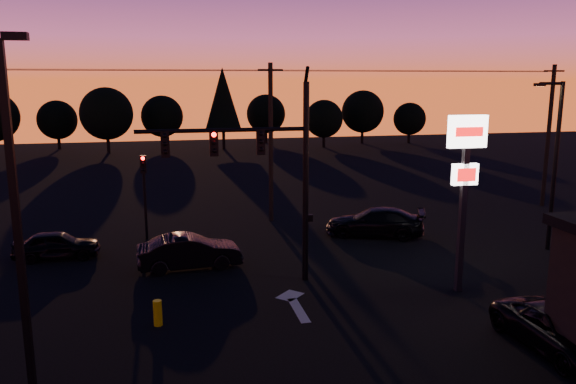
% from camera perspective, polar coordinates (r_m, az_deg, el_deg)
% --- Properties ---
extents(ground, '(120.00, 120.00, 0.00)m').
position_cam_1_polar(ground, '(19.45, 0.33, -13.18)').
color(ground, black).
rests_on(ground, ground).
extents(lane_arrow, '(1.20, 3.10, 0.01)m').
position_cam_1_polar(lane_arrow, '(21.04, 0.65, -11.20)').
color(lane_arrow, beige).
rests_on(lane_arrow, ground).
extents(traffic_signal_mast, '(6.79, 0.52, 8.58)m').
position_cam_1_polar(traffic_signal_mast, '(21.81, -2.25, 3.07)').
color(traffic_signal_mast, black).
rests_on(traffic_signal_mast, ground).
extents(secondary_signal, '(0.30, 0.31, 4.35)m').
position_cam_1_polar(secondary_signal, '(29.22, -14.40, 0.72)').
color(secondary_signal, black).
rests_on(secondary_signal, ground).
extents(parking_lot_light, '(1.25, 0.30, 9.14)m').
position_cam_1_polar(parking_lot_light, '(14.95, -26.03, -0.64)').
color(parking_lot_light, black).
rests_on(parking_lot_light, ground).
extents(pylon_sign, '(1.50, 0.28, 6.80)m').
position_cam_1_polar(pylon_sign, '(21.94, 17.57, 2.53)').
color(pylon_sign, black).
rests_on(pylon_sign, ground).
extents(streetlight, '(1.55, 0.35, 8.00)m').
position_cam_1_polar(streetlight, '(29.15, 25.42, 3.05)').
color(streetlight, black).
rests_on(streetlight, ground).
extents(utility_pole_1, '(1.40, 0.26, 9.00)m').
position_cam_1_polar(utility_pole_1, '(32.00, -1.76, 5.10)').
color(utility_pole_1, black).
rests_on(utility_pole_1, ground).
extents(utility_pole_2, '(1.40, 0.26, 9.00)m').
position_cam_1_polar(utility_pole_2, '(39.52, 24.94, 5.25)').
color(utility_pole_2, black).
rests_on(utility_pole_2, ground).
extents(power_wires, '(36.00, 1.22, 0.07)m').
position_cam_1_polar(power_wires, '(31.81, -1.80, 12.24)').
color(power_wires, black).
rests_on(power_wires, ground).
extents(bollard, '(0.29, 0.29, 0.87)m').
position_cam_1_polar(bollard, '(19.61, -13.10, -11.88)').
color(bollard, '#C5C000').
rests_on(bollard, ground).
extents(tree_1, '(4.54, 4.54, 5.71)m').
position_cam_1_polar(tree_1, '(71.42, -22.39, 6.79)').
color(tree_1, black).
rests_on(tree_1, ground).
extents(tree_2, '(5.77, 5.78, 7.26)m').
position_cam_1_polar(tree_2, '(65.63, -17.97, 7.58)').
color(tree_2, black).
rests_on(tree_2, ground).
extents(tree_3, '(4.95, 4.95, 6.22)m').
position_cam_1_polar(tree_3, '(69.38, -12.67, 7.51)').
color(tree_3, black).
rests_on(tree_3, ground).
extents(tree_4, '(4.18, 4.18, 9.50)m').
position_cam_1_polar(tree_4, '(66.64, -6.64, 9.44)').
color(tree_4, black).
rests_on(tree_4, ground).
extents(tree_5, '(4.95, 4.95, 6.22)m').
position_cam_1_polar(tree_5, '(72.54, -2.26, 7.93)').
color(tree_5, black).
rests_on(tree_5, ground).
extents(tree_6, '(4.54, 4.54, 5.71)m').
position_cam_1_polar(tree_6, '(68.10, 3.68, 7.43)').
color(tree_6, black).
rests_on(tree_6, ground).
extents(tree_7, '(5.36, 5.36, 6.74)m').
position_cam_1_polar(tree_7, '(72.77, 7.60, 8.10)').
color(tree_7, black).
rests_on(tree_7, ground).
extents(tree_8, '(4.12, 4.12, 5.19)m').
position_cam_1_polar(tree_8, '(74.19, 12.24, 7.28)').
color(tree_8, black).
rests_on(tree_8, ground).
extents(car_left, '(3.77, 1.53, 1.28)m').
position_cam_1_polar(car_left, '(27.90, -22.43, -4.98)').
color(car_left, black).
rests_on(car_left, ground).
extents(car_mid, '(4.56, 1.89, 1.47)m').
position_cam_1_polar(car_mid, '(24.87, -9.97, -5.99)').
color(car_mid, black).
rests_on(car_mid, ground).
extents(car_right, '(5.49, 3.86, 1.48)m').
position_cam_1_polar(car_right, '(29.81, 8.82, -3.03)').
color(car_right, black).
rests_on(car_right, ground).
extents(suv_parked, '(2.33, 4.64, 1.26)m').
position_cam_1_polar(suv_parked, '(19.28, 25.87, -12.57)').
color(suv_parked, black).
rests_on(suv_parked, ground).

